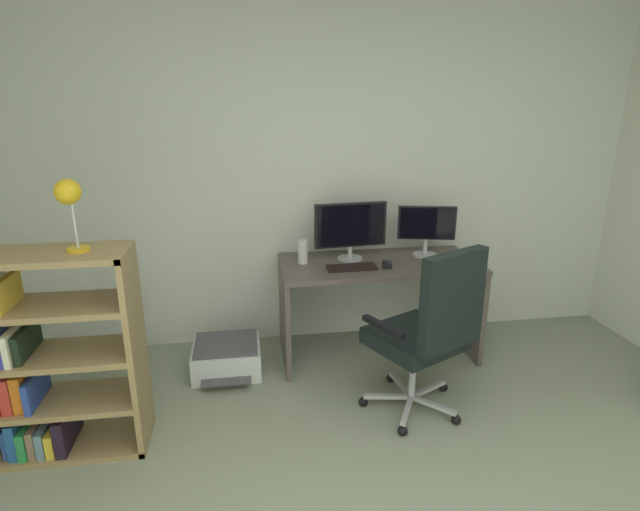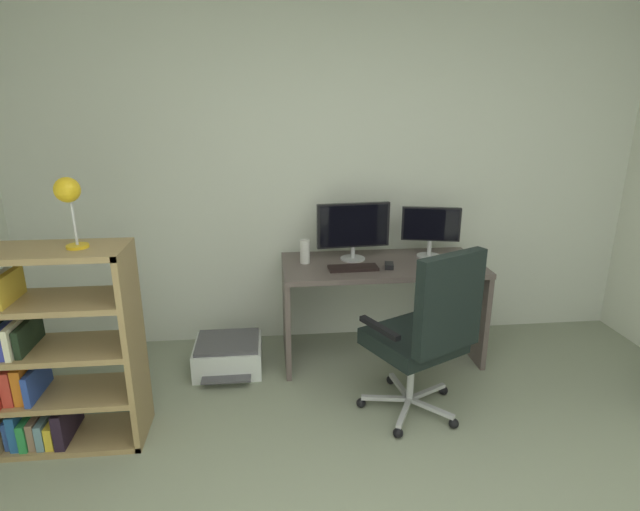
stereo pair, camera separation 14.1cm
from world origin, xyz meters
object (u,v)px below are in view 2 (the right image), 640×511
object	(u,v)px
monitor_main	(353,227)
printer	(228,355)
keyboard	(353,268)
desk	(381,288)
office_chair	(426,330)
computer_mouse	(389,266)
monitor_secondary	(431,227)
desktop_speaker	(305,252)
bookshelf	(51,359)
desk_lamp	(68,196)

from	to	relation	value
monitor_main	printer	world-z (taller)	monitor_main
keyboard	printer	distance (m)	1.09
desk	office_chair	xyz separation A→B (m)	(0.09, -0.81, 0.05)
computer_mouse	office_chair	size ratio (longest dim) A/B	0.09
monitor_secondary	desktop_speaker	distance (m)	0.94
desk	bookshelf	xyz separation A→B (m)	(-2.00, -0.79, -0.02)
keyboard	monitor_secondary	bearing A→B (deg)	18.45
keyboard	bookshelf	size ratio (longest dim) A/B	0.30
printer	monitor_secondary	bearing A→B (deg)	7.50
keyboard	office_chair	bearing A→B (deg)	-66.80
desk	desktop_speaker	xyz separation A→B (m)	(-0.55, 0.05, 0.28)
desktop_speaker	printer	xyz separation A→B (m)	(-0.57, -0.15, -0.71)
desk_lamp	monitor_main	bearing A→B (deg)	29.27
monitor_secondary	keyboard	world-z (taller)	monitor_secondary
desktop_speaker	office_chair	bearing A→B (deg)	-53.45
desktop_speaker	computer_mouse	bearing A→B (deg)	-16.37
desk	monitor_secondary	distance (m)	0.58
keyboard	desktop_speaker	world-z (taller)	desktop_speaker
computer_mouse	desk	bearing A→B (deg)	113.42
computer_mouse	bookshelf	size ratio (longest dim) A/B	0.09
computer_mouse	bookshelf	bearing A→B (deg)	-150.03
desk	computer_mouse	xyz separation A→B (m)	(0.02, -0.12, 0.21)
desk	keyboard	xyz separation A→B (m)	(-0.23, -0.12, 0.21)
office_chair	desk_lamp	distance (m)	2.04
desk	office_chair	bearing A→B (deg)	-83.88
computer_mouse	printer	distance (m)	1.31
computer_mouse	desk_lamp	world-z (taller)	desk_lamp
desktop_speaker	desk_lamp	xyz separation A→B (m)	(-1.23, -0.84, 0.59)
office_chair	printer	size ratio (longest dim) A/B	2.17
monitor_main	keyboard	size ratio (longest dim) A/B	1.56
monitor_secondary	bookshelf	size ratio (longest dim) A/B	0.37
office_chair	bookshelf	world-z (taller)	bookshelf
monitor_secondary	desktop_speaker	bearing A→B (deg)	-177.06
desk	bookshelf	distance (m)	2.15
keyboard	desktop_speaker	bearing A→B (deg)	150.11
computer_mouse	desktop_speaker	world-z (taller)	desktop_speaker
monitor_secondary	desk	bearing A→B (deg)	-165.24
monitor_secondary	office_chair	bearing A→B (deg)	-107.82
monitor_main	office_chair	world-z (taller)	monitor_main
desk	desk_lamp	xyz separation A→B (m)	(-1.78, -0.79, 0.87)
keyboard	desk_lamp	world-z (taller)	desk_lamp
computer_mouse	desk_lamp	xyz separation A→B (m)	(-1.81, -0.67, 0.65)
keyboard	printer	world-z (taller)	keyboard
printer	bookshelf	bearing A→B (deg)	-141.81
desk	monitor_main	bearing A→B (deg)	153.03
desk	keyboard	bearing A→B (deg)	-152.14
monitor_secondary	desktop_speaker	world-z (taller)	monitor_secondary
monitor_main	monitor_secondary	size ratio (longest dim) A/B	1.27
bookshelf	printer	size ratio (longest dim) A/B	2.26
monitor_main	desk_lamp	size ratio (longest dim) A/B	1.47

